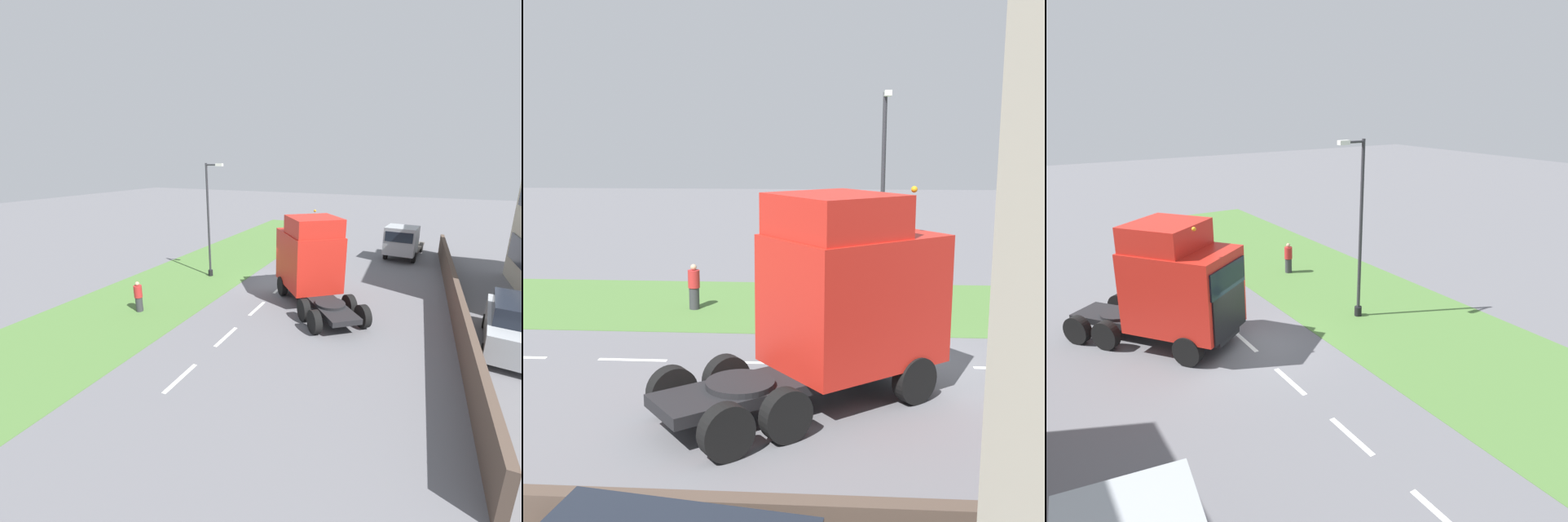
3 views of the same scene
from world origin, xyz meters
TOP-DOWN VIEW (x-y plane):
  - ground_plane at (0.00, 0.00)m, footprint 120.00×120.00m
  - grass_verge at (-6.00, 0.00)m, footprint 7.00×44.00m
  - lane_markings at (0.00, -0.70)m, footprint 0.16×21.00m
  - boundary_wall at (9.00, 0.00)m, footprint 0.25×24.00m
  - lorry_cab at (2.07, -1.74)m, footprint 5.76×6.39m
  - flatbed_truck at (6.17, 8.81)m, footprint 2.95×6.33m
  - parked_car at (10.76, -3.40)m, footprint 2.49×4.94m
  - lamp_post at (-4.80, -0.38)m, footprint 1.27×0.29m
  - pedestrian at (-5.20, -6.53)m, footprint 0.39×0.39m

SIDE VIEW (x-z plane):
  - ground_plane at x=0.00m, z-range 0.00..0.00m
  - lane_markings at x=0.00m, z-range 0.00..0.00m
  - grass_verge at x=-6.00m, z-range 0.00..0.01m
  - pedestrian at x=-5.20m, z-range -0.02..1.52m
  - boundary_wall at x=9.00m, z-range 0.00..1.55m
  - parked_car at x=10.76m, z-range -0.03..2.05m
  - flatbed_truck at x=6.17m, z-range 0.08..2.66m
  - lorry_cab at x=2.07m, z-range -0.07..4.58m
  - lamp_post at x=-4.80m, z-range -0.21..6.84m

